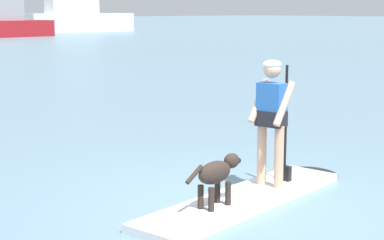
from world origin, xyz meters
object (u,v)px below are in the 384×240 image
(person_paddler, at_px, (272,114))
(moored_boat_port, at_px, (78,17))
(dog, at_px, (217,173))
(paddleboard, at_px, (254,195))
(moored_boat_center, at_px, (5,22))

(person_paddler, xyz_separation_m, moored_boat_port, (27.74, 55.35, 0.55))
(person_paddler, distance_m, dog, 1.24)
(paddleboard, relative_size, moored_boat_center, 0.36)
(dog, bearing_deg, moored_boat_port, 62.57)
(paddleboard, xyz_separation_m, person_paddler, (0.35, 0.07, 0.98))
(person_paddler, bearing_deg, dog, -169.11)
(dog, height_order, moored_boat_port, moored_boat_port)
(paddleboard, distance_m, moored_boat_port, 62.15)
(dog, xyz_separation_m, moored_boat_center, (17.67, 48.24, 0.80))
(dog, height_order, moored_boat_center, moored_boat_center)
(person_paddler, bearing_deg, moored_boat_center, 70.96)
(paddleboard, bearing_deg, moored_boat_center, 70.61)
(paddleboard, relative_size, moored_boat_port, 0.30)
(paddleboard, distance_m, dog, 0.87)
(moored_boat_center, xyz_separation_m, moored_boat_port, (11.17, 7.32, 0.29))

